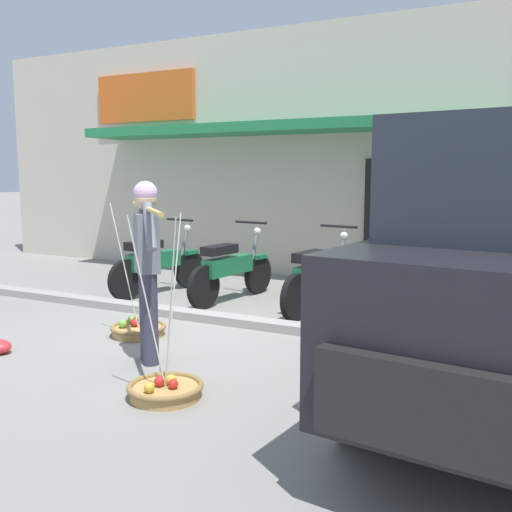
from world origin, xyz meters
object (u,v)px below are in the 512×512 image
object	(u,v)px
fruit_basket_left_side	(138,328)
motorcycle_end_of_row	(400,288)
motorcycle_nearest_shop	(157,263)
motorcycle_third_in_row	(320,277)
motorcycle_second_in_row	(231,269)
fruit_vendor	(147,259)
fruit_basket_right_side	(165,388)

from	to	relation	value
fruit_basket_left_side	motorcycle_end_of_row	bearing A→B (deg)	34.39
fruit_basket_left_side	motorcycle_end_of_row	size ratio (longest dim) A/B	0.80
motorcycle_nearest_shop	fruit_basket_left_side	bearing A→B (deg)	-58.78
motorcycle_end_of_row	motorcycle_third_in_row	bearing A→B (deg)	166.75
motorcycle_nearest_shop	motorcycle_second_in_row	bearing A→B (deg)	2.41
motorcycle_nearest_shop	motorcycle_third_in_row	xyz separation A→B (m)	(2.55, 0.02, 0.00)
motorcycle_nearest_shop	motorcycle_second_in_row	size ratio (longest dim) A/B	0.99
fruit_vendor	motorcycle_end_of_row	distance (m)	3.01
motorcycle_end_of_row	fruit_vendor	bearing A→B (deg)	-127.25
motorcycle_second_in_row	motorcycle_nearest_shop	bearing A→B (deg)	-177.59
motorcycle_second_in_row	motorcycle_end_of_row	distance (m)	2.43
fruit_basket_left_side	motorcycle_second_in_row	world-z (taller)	fruit_basket_left_side
motorcycle_nearest_shop	motorcycle_third_in_row	bearing A→B (deg)	0.44
fruit_basket_right_side	motorcycle_nearest_shop	bearing A→B (deg)	127.55
fruit_vendor	motorcycle_third_in_row	world-z (taller)	fruit_vendor
motorcycle_nearest_shop	motorcycle_end_of_row	xyz separation A→B (m)	(3.63, -0.24, 0.00)
motorcycle_nearest_shop	motorcycle_second_in_row	xyz separation A→B (m)	(1.22, 0.05, 0.00)
fruit_basket_right_side	motorcycle_third_in_row	bearing A→B (deg)	89.31
fruit_basket_right_side	motorcycle_second_in_row	bearing A→B (deg)	111.26
motorcycle_second_in_row	motorcycle_end_of_row	size ratio (longest dim) A/B	1.00
fruit_vendor	fruit_basket_right_side	distance (m)	1.31
fruit_vendor	fruit_basket_left_side	world-z (taller)	fruit_vendor
motorcycle_nearest_shop	motorcycle_third_in_row	distance (m)	2.55
fruit_basket_left_side	motorcycle_third_in_row	world-z (taller)	fruit_basket_left_side
motorcycle_second_in_row	motorcycle_third_in_row	bearing A→B (deg)	-1.37
fruit_basket_left_side	fruit_basket_right_side	bearing A→B (deg)	-44.92
fruit_vendor	motorcycle_second_in_row	size ratio (longest dim) A/B	0.93
motorcycle_second_in_row	motorcycle_end_of_row	bearing A→B (deg)	-6.79
fruit_basket_left_side	fruit_basket_right_side	world-z (taller)	same
fruit_vendor	motorcycle_nearest_shop	xyz separation A→B (m)	(-1.84, 2.59, -0.53)
motorcycle_second_in_row	motorcycle_end_of_row	world-z (taller)	same
motorcycle_end_of_row	motorcycle_nearest_shop	bearing A→B (deg)	176.28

